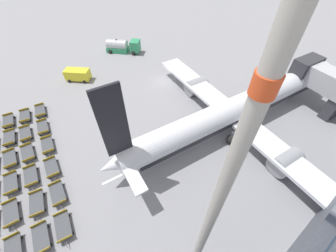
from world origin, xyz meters
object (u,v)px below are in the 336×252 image
airplane (238,109)px  apron_light_mast (220,195)px  baggage_dolly_row_mid_b_col_d (31,176)px  baggage_dolly_row_mid_b_col_e (37,203)px  fuel_tanker_primary (122,46)px  baggage_dolly_row_mid_b_col_c (28,153)px  service_van (78,74)px  baggage_dolly_row_mid_a_col_b (9,138)px  baggage_dolly_row_mid_b_col_b (25,134)px  baggage_dolly_row_mid_a_col_f (14,251)px  baggage_dolly_row_mid_b_col_f (41,238)px  baggage_dolly_row_far_col_e (58,194)px  baggage_dolly_row_mid_a_col_a (8,121)px  baggage_dolly_row_mid_a_col_d (11,183)px  baggage_dolly_row_mid_a_col_e (11,213)px  baggage_dolly_row_far_col_c (48,145)px  baggage_dolly_row_far_col_b (43,127)px  baggage_dolly_row_mid_a_col_c (10,159)px  baggage_dolly_row_mid_b_col_a (25,116)px  baggage_dolly_row_far_col_d (52,168)px  baggage_dolly_row_far_col_a (40,111)px  baggage_dolly_row_far_col_f (63,226)px

airplane → apron_light_mast: apron_light_mast is taller
baggage_dolly_row_mid_b_col_d → baggage_dolly_row_mid_b_col_e: 4.01m
fuel_tanker_primary → baggage_dolly_row_mid_b_col_c: bearing=-52.9°
service_van → baggage_dolly_row_mid_a_col_b: size_ratio=1.27×
baggage_dolly_row_mid_b_col_b → baggage_dolly_row_mid_b_col_d: bearing=-7.8°
fuel_tanker_primary → baggage_dolly_row_mid_a_col_f: size_ratio=1.97×
baggage_dolly_row_mid_b_col_f → baggage_dolly_row_far_col_e: size_ratio=1.00×
baggage_dolly_row_mid_b_col_b → apron_light_mast: 30.79m
baggage_dolly_row_mid_a_col_f → baggage_dolly_row_far_col_e: 6.01m
baggage_dolly_row_mid_a_col_f → baggage_dolly_row_mid_b_col_c: same height
baggage_dolly_row_mid_b_col_b → baggage_dolly_row_mid_b_col_c: same height
baggage_dolly_row_mid_b_col_c → baggage_dolly_row_mid_b_col_e: bearing=-5.9°
baggage_dolly_row_mid_a_col_b → baggage_dolly_row_mid_b_col_e: (12.35, 0.60, 0.00)m
baggage_dolly_row_mid_b_col_f → baggage_dolly_row_mid_a_col_a: bearing=178.6°
baggage_dolly_row_mid_a_col_d → apron_light_mast: (18.87, 11.59, 13.60)m
baggage_dolly_row_mid_a_col_e → baggage_dolly_row_far_col_e: same height
baggage_dolly_row_mid_b_col_b → apron_light_mast: bearing=17.8°
baggage_dolly_row_mid_a_col_e → baggage_dolly_row_far_col_c: size_ratio=0.99×
service_van → baggage_dolly_row_far_col_b: service_van is taller
baggage_dolly_row_mid_a_col_c → airplane: bearing=65.2°
baggage_dolly_row_mid_a_col_f → apron_light_mast: bearing=49.1°
baggage_dolly_row_mid_b_col_a → baggage_dolly_row_far_col_d: 12.19m
airplane → baggage_dolly_row_mid_b_col_a: bearing=-129.5°
baggage_dolly_row_mid_b_col_d → baggage_dolly_row_far_col_b: 8.36m
baggage_dolly_row_mid_a_col_c → baggage_dolly_row_mid_b_col_c: same height
baggage_dolly_row_mid_b_col_b → baggage_dolly_row_far_col_a: (-3.89, 3.02, 0.00)m
baggage_dolly_row_far_col_a → apron_light_mast: apron_light_mast is taller
baggage_dolly_row_mid_a_col_b → baggage_dolly_row_far_col_a: bearing=123.9°
baggage_dolly_row_mid_a_col_c → baggage_dolly_row_far_col_f: size_ratio=0.99×
baggage_dolly_row_far_col_a → fuel_tanker_primary: bearing=117.1°
baggage_dolly_row_mid_b_col_f → baggage_dolly_row_far_col_a: size_ratio=1.00×
baggage_dolly_row_mid_a_col_c → baggage_dolly_row_mid_b_col_a: bearing=155.9°
baggage_dolly_row_mid_b_col_c → baggage_dolly_row_far_col_e: 8.31m
baggage_dolly_row_mid_a_col_c → baggage_dolly_row_mid_b_col_f: bearing=2.9°
baggage_dolly_row_mid_a_col_e → baggage_dolly_row_mid_b_col_c: same height
baggage_dolly_row_far_col_a → baggage_dolly_row_far_col_b: (4.08, -0.69, 0.00)m
baggage_dolly_row_far_col_e → service_van: bearing=153.5°
airplane → baggage_dolly_row_mid_b_col_b: 30.79m
airplane → baggage_dolly_row_mid_b_col_e: (-4.77, -27.21, -2.41)m
baggage_dolly_row_mid_b_col_c → baggage_dolly_row_far_col_a: same height
baggage_dolly_row_mid_a_col_e → baggage_dolly_row_far_col_c: (-7.17, 5.72, 0.00)m
baggage_dolly_row_mid_a_col_d → baggage_dolly_row_mid_b_col_b: bearing=156.9°
service_van → baggage_dolly_row_far_col_c: 16.61m
service_van → baggage_dolly_row_mid_a_col_a: size_ratio=1.27×
baggage_dolly_row_mid_b_col_a → baggage_dolly_row_mid_b_col_b: 4.11m
baggage_dolly_row_mid_b_col_f → baggage_dolly_row_far_col_a: same height
fuel_tanker_primary → baggage_dolly_row_mid_b_col_c: fuel_tanker_primary is taller
baggage_dolly_row_mid_a_col_d → baggage_dolly_row_mid_a_col_e: bearing=-9.6°
service_van → baggage_dolly_row_mid_b_col_f: 28.55m
baggage_dolly_row_far_col_a → baggage_dolly_row_far_col_d: 12.16m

